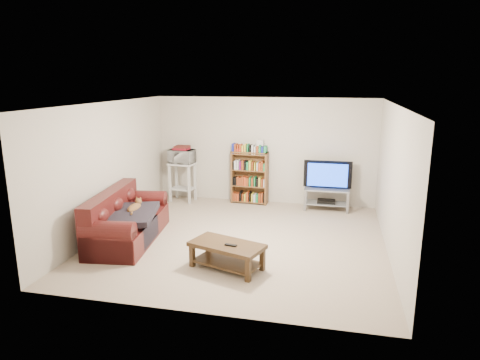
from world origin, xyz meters
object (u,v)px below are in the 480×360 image
(coffee_table, at_px, (227,251))
(bookshelf, at_px, (250,177))
(tv_stand, at_px, (327,195))
(sofa, at_px, (124,223))

(coffee_table, xyz_separation_m, bookshelf, (-0.36, 3.49, 0.34))
(tv_stand, height_order, bookshelf, bookshelf)
(sofa, relative_size, bookshelf, 1.80)
(sofa, height_order, tv_stand, sofa)
(sofa, distance_m, tv_stand, 4.33)
(sofa, relative_size, coffee_table, 1.78)
(sofa, xyz_separation_m, tv_stand, (3.45, 2.62, 0.01))
(sofa, xyz_separation_m, bookshelf, (1.71, 2.76, 0.31))
(sofa, height_order, coffee_table, sofa)
(sofa, bearing_deg, bookshelf, 51.06)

